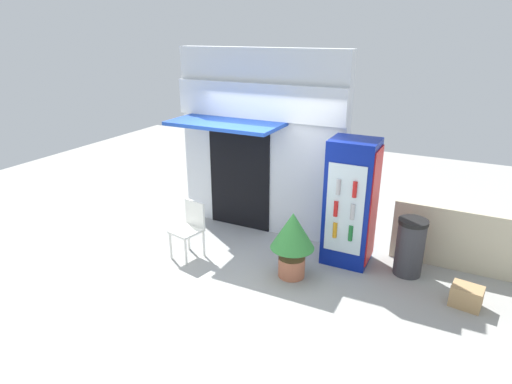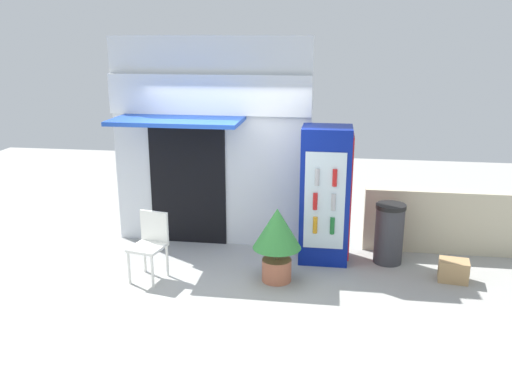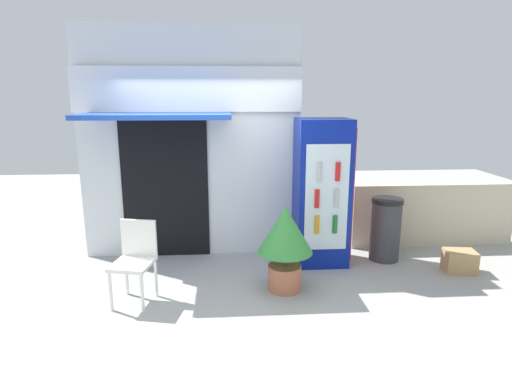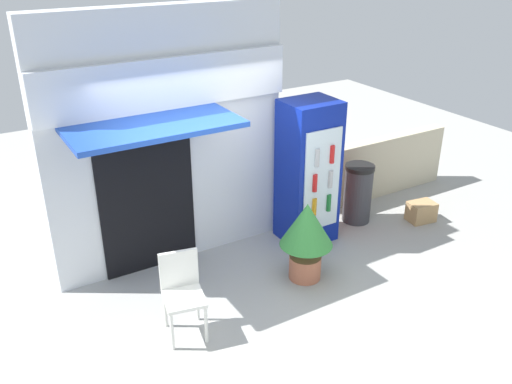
% 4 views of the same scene
% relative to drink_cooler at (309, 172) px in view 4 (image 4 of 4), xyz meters
% --- Properties ---
extents(ground, '(16.00, 16.00, 0.00)m').
position_rel_drink_cooler_xyz_m(ground, '(-1.48, -0.99, -0.99)').
color(ground, '#A3A39E').
extents(storefront_building, '(3.07, 1.20, 3.21)m').
position_rel_drink_cooler_xyz_m(storefront_building, '(-1.81, 0.49, 0.65)').
color(storefront_building, silver).
rests_on(storefront_building, ground).
extents(drink_cooler, '(0.72, 0.67, 1.99)m').
position_rel_drink_cooler_xyz_m(drink_cooler, '(0.00, 0.00, 0.00)').
color(drink_cooler, navy).
rests_on(drink_cooler, ground).
extents(plastic_chair, '(0.49, 0.52, 0.92)m').
position_rel_drink_cooler_xyz_m(plastic_chair, '(-2.32, -0.98, -0.46)').
color(plastic_chair, white).
rests_on(plastic_chair, ground).
extents(potted_plant_near_shop, '(0.65, 0.65, 1.03)m').
position_rel_drink_cooler_xyz_m(potted_plant_near_shop, '(-0.61, -0.83, -0.34)').
color(potted_plant_near_shop, '#BC6B4C').
rests_on(potted_plant_near_shop, ground).
extents(trash_bin, '(0.43, 0.43, 0.89)m').
position_rel_drink_cooler_xyz_m(trash_bin, '(0.93, 0.02, -0.55)').
color(trash_bin, '#38383D').
rests_on(trash_bin, ground).
extents(stone_boundary_wall, '(2.53, 0.21, 0.97)m').
position_rel_drink_cooler_xyz_m(stone_boundary_wall, '(1.86, 0.55, -0.51)').
color(stone_boundary_wall, beige).
rests_on(stone_boundary_wall, ground).
extents(cardboard_box, '(0.42, 0.34, 0.30)m').
position_rel_drink_cooler_xyz_m(cardboard_box, '(1.76, -0.49, -0.85)').
color(cardboard_box, tan).
rests_on(cardboard_box, ground).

